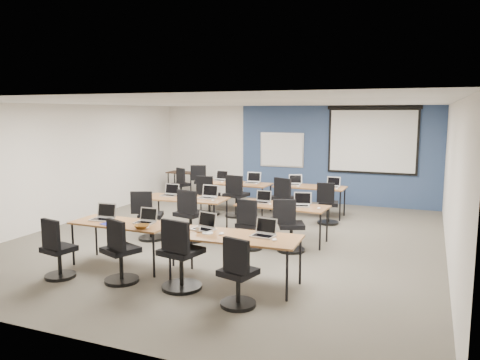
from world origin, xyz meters
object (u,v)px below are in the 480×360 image
at_px(task_chair_7, 289,230).
at_px(task_chair_11, 328,207).
at_px(spare_chair_a, 202,185).
at_px(laptop_3, 264,232).
at_px(training_table_front_right, 235,238).
at_px(task_chair_8, 208,199).
at_px(task_chair_0, 57,254).
at_px(laptop_4, 170,193).
at_px(laptop_11, 333,185).
at_px(task_chair_6, 249,229).
at_px(task_chair_10, 282,203).
at_px(laptop_1, 146,219).
at_px(training_table_mid_left, 184,200).
at_px(laptop_0, 103,216).
at_px(laptop_9, 253,180).
at_px(training_table_mid_right, 282,207).
at_px(laptop_6, 263,200).
at_px(whiteboard, 282,150).
at_px(projector_screen, 373,136).
at_px(laptop_7, 301,203).
at_px(training_table_back_right, 310,188).
at_px(task_chair_1, 120,256).
at_px(laptop_10, 294,182).
at_px(laptop_2, 205,225).
at_px(training_table_front_left, 122,225).
at_px(task_chair_5, 190,220).
at_px(laptop_8, 221,178).
at_px(spare_chair_b, 181,187).
at_px(utility_table, 182,175).
at_px(task_chair_3, 238,278).
at_px(task_chair_2, 180,260).
at_px(task_chair_4, 149,220).
at_px(laptop_5, 208,195).
at_px(task_chair_9, 236,199).

relative_size(task_chair_7, task_chair_11, 1.02).
bearing_deg(spare_chair_a, laptop_3, -71.73).
xyz_separation_m(training_table_front_right, task_chair_11, (0.50, 4.22, -0.29)).
bearing_deg(task_chair_8, spare_chair_a, 113.95).
height_order(task_chair_0, laptop_4, laptop_4).
bearing_deg(laptop_11, task_chair_6, -103.75).
distance_m(task_chair_7, task_chair_10, 2.45).
xyz_separation_m(laptop_1, laptop_11, (2.11, 4.81, 0.00)).
relative_size(training_table_mid_left, laptop_0, 5.14).
relative_size(laptop_0, spare_chair_a, 0.34).
bearing_deg(spare_chair_a, laptop_9, -42.01).
distance_m(training_table_mid_right, task_chair_0, 4.16).
xyz_separation_m(laptop_3, laptop_6, (-0.87, 2.38, -0.00)).
height_order(whiteboard, projector_screen, projector_screen).
relative_size(laptop_7, task_chair_8, 0.34).
distance_m(training_table_back_right, task_chair_1, 5.77).
distance_m(laptop_10, task_chair_11, 1.34).
height_order(task_chair_7, laptop_9, laptop_9).
xyz_separation_m(training_table_mid_left, laptop_2, (1.60, -2.25, 0.11)).
bearing_deg(laptop_4, laptop_0, -88.48).
bearing_deg(training_table_front_left, training_table_mid_left, 93.87).
height_order(task_chair_5, laptop_8, task_chair_5).
xyz_separation_m(task_chair_6, spare_chair_b, (-3.55, 3.77, -0.00)).
bearing_deg(utility_table, training_table_back_right, -14.33).
distance_m(training_table_mid_left, laptop_0, 2.31).
distance_m(task_chair_1, task_chair_3, 1.95).
relative_size(task_chair_1, laptop_4, 3.01).
height_order(training_table_mid_right, task_chair_2, task_chair_2).
bearing_deg(task_chair_1, task_chair_0, -147.18).
height_order(training_table_mid_left, laptop_10, laptop_10).
relative_size(task_chair_4, task_chair_8, 1.01).
relative_size(task_chair_0, laptop_11, 2.98).
distance_m(task_chair_4, spare_chair_b, 4.18).
height_order(laptop_5, laptop_9, same).
height_order(training_table_back_right, utility_table, utility_table).
height_order(laptop_5, task_chair_6, laptop_5).
distance_m(training_table_front_right, laptop_8, 5.58).
distance_m(task_chair_6, task_chair_7, 0.74).
relative_size(laptop_7, task_chair_9, 0.33).
bearing_deg(task_chair_11, laptop_11, 84.03).
bearing_deg(task_chair_11, laptop_3, -100.44).
bearing_deg(task_chair_0, task_chair_6, 61.10).
xyz_separation_m(laptop_4, laptop_9, (1.01, 2.40, 0.00)).
height_order(training_table_front_right, laptop_1, laptop_1).
relative_size(laptop_2, laptop_11, 1.05).
xyz_separation_m(task_chair_3, laptop_10, (-0.87, 5.79, 0.40)).
distance_m(projector_screen, training_table_mid_left, 5.51).
xyz_separation_m(laptop_6, laptop_10, (-0.04, 2.48, 0.00)).
height_order(task_chair_9, utility_table, task_chair_9).
xyz_separation_m(laptop_2, laptop_10, (0.07, 4.85, -0.00)).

